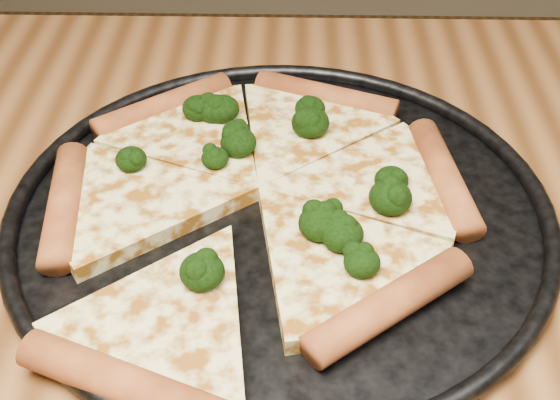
{
  "coord_description": "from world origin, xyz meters",
  "views": [
    {
      "loc": [
        0.04,
        -0.28,
        1.11
      ],
      "look_at": [
        0.03,
        0.13,
        0.77
      ],
      "focal_mm": 47.44,
      "sensor_mm": 36.0,
      "label": 1
    }
  ],
  "objects": [
    {
      "name": "pizza_pan",
      "position": [
        0.03,
        0.13,
        0.76
      ],
      "size": [
        0.39,
        0.39,
        0.02
      ],
      "color": "black",
      "rests_on": "dining_table"
    },
    {
      "name": "pizza",
      "position": [
        0.01,
        0.13,
        0.77
      ],
      "size": [
        0.32,
        0.37,
        0.02
      ],
      "rotation": [
        0.0,
        0.0,
        -0.38
      ],
      "color": "#FFF09C",
      "rests_on": "pizza_pan"
    },
    {
      "name": "broccoli_florets",
      "position": [
        0.03,
        0.15,
        0.78
      ],
      "size": [
        0.22,
        0.22,
        0.02
      ],
      "color": "black",
      "rests_on": "pizza"
    }
  ]
}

